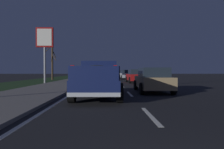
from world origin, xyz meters
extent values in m
plane|color=black|center=(27.00, 0.00, 0.00)|extent=(144.00, 144.00, 0.00)
cube|color=slate|center=(27.00, 5.70, 0.06)|extent=(108.00, 4.00, 0.12)
cube|color=#1E3819|center=(27.00, 10.70, 0.00)|extent=(108.00, 6.00, 0.01)
cube|color=silver|center=(4.92, 0.00, 0.00)|extent=(2.40, 0.14, 0.01)
cube|color=silver|center=(10.42, 0.00, 0.00)|extent=(2.40, 0.14, 0.01)
cube|color=silver|center=(16.25, 0.00, 0.00)|extent=(2.40, 0.14, 0.01)
cube|color=silver|center=(21.45, 0.00, 0.00)|extent=(2.40, 0.14, 0.01)
cube|color=silver|center=(27.42, 0.00, 0.00)|extent=(2.40, 0.14, 0.01)
cube|color=silver|center=(34.37, 0.00, 0.00)|extent=(2.40, 0.14, 0.01)
cube|color=silver|center=(41.00, 0.00, 0.00)|extent=(2.40, 0.14, 0.01)
cube|color=silver|center=(47.94, 0.00, 0.00)|extent=(2.40, 0.14, 0.01)
cube|color=silver|center=(54.88, 0.00, 0.00)|extent=(2.40, 0.14, 0.01)
cube|color=silver|center=(60.48, 0.00, 0.00)|extent=(2.40, 0.14, 0.01)
cube|color=silver|center=(66.01, 0.00, 0.00)|extent=(2.40, 0.14, 0.01)
cube|color=silver|center=(72.59, 0.00, 0.00)|extent=(2.40, 0.14, 0.01)
cube|color=silver|center=(78.31, 0.00, 0.00)|extent=(2.40, 0.14, 0.01)
cube|color=silver|center=(27.00, 3.40, 0.00)|extent=(108.00, 0.14, 0.01)
cube|color=#141E4C|center=(9.09, 1.75, 0.67)|extent=(5.44, 2.10, 0.60)
cube|color=#141E4C|center=(10.28, 1.73, 1.42)|extent=(2.19, 1.88, 0.90)
cube|color=#1E2833|center=(9.23, 1.75, 1.47)|extent=(0.07, 1.44, 0.50)
cube|color=#141E4C|center=(8.03, 2.71, 1.25)|extent=(3.02, 0.13, 0.56)
cube|color=#141E4C|center=(8.00, 0.83, 1.25)|extent=(3.02, 0.13, 0.56)
cube|color=#141E4C|center=(6.43, 1.80, 1.25)|extent=(0.11, 1.88, 0.56)
cube|color=silver|center=(6.43, 1.80, 0.45)|extent=(0.16, 2.00, 0.16)
cube|color=red|center=(6.46, 2.60, 1.45)|extent=(0.06, 0.14, 0.20)
cube|color=red|center=(6.43, 1.00, 1.45)|extent=(0.06, 0.14, 0.20)
ellipsoid|color=#232833|center=(8.01, 1.77, 1.29)|extent=(2.62, 1.57, 0.64)
sphere|color=silver|center=(8.52, 2.12, 1.15)|extent=(0.40, 0.40, 0.40)
sphere|color=beige|center=(7.41, 1.48, 1.13)|extent=(0.34, 0.34, 0.34)
cylinder|color=black|center=(10.89, 2.72, 0.42)|extent=(0.84, 0.28, 0.84)
cylinder|color=black|center=(10.86, 0.72, 0.42)|extent=(0.84, 0.28, 0.84)
cylinder|color=black|center=(7.33, 2.78, 0.42)|extent=(0.84, 0.28, 0.84)
cylinder|color=black|center=(7.29, 0.78, 0.42)|extent=(0.84, 0.28, 0.84)
cube|color=#9E845B|center=(11.59, -1.59, 0.63)|extent=(4.45, 1.92, 0.70)
cube|color=#1E2833|center=(11.34, -1.59, 1.26)|extent=(2.50, 1.65, 0.56)
cylinder|color=black|center=(13.11, -0.73, 0.34)|extent=(0.68, 0.22, 0.68)
cylinder|color=black|center=(13.06, -2.53, 0.34)|extent=(0.68, 0.22, 0.68)
cylinder|color=black|center=(10.11, -0.65, 0.34)|extent=(0.68, 0.22, 0.68)
cylinder|color=black|center=(10.07, -2.45, 0.34)|extent=(0.68, 0.22, 0.68)
cube|color=red|center=(9.44, -1.54, 0.68)|extent=(0.12, 1.51, 0.10)
cube|color=maroon|center=(21.79, -1.99, 0.63)|extent=(4.45, 1.92, 0.70)
cube|color=#1E2833|center=(21.54, -2.00, 1.26)|extent=(2.51, 1.65, 0.56)
cylinder|color=black|center=(23.26, -1.05, 0.34)|extent=(0.68, 0.22, 0.68)
cylinder|color=black|center=(23.32, -2.85, 0.34)|extent=(0.68, 0.22, 0.68)
cylinder|color=black|center=(20.27, -1.13, 0.34)|extent=(0.68, 0.22, 0.68)
cylinder|color=black|center=(20.32, -2.93, 0.34)|extent=(0.68, 0.22, 0.68)
cube|color=red|center=(19.65, -2.05, 0.68)|extent=(0.12, 1.51, 0.10)
cube|color=#B2B5BA|center=(31.52, -1.79, 0.63)|extent=(4.45, 1.92, 0.70)
cube|color=#1E2833|center=(31.27, -1.79, 1.26)|extent=(2.51, 1.65, 0.56)
cylinder|color=black|center=(32.99, -0.85, 0.34)|extent=(0.68, 0.22, 0.68)
cylinder|color=black|center=(33.04, -2.65, 0.34)|extent=(0.68, 0.22, 0.68)
cylinder|color=black|center=(30.00, -0.93, 0.34)|extent=(0.68, 0.22, 0.68)
cylinder|color=black|center=(30.05, -2.73, 0.34)|extent=(0.68, 0.22, 0.68)
cube|color=red|center=(29.37, -1.85, 0.68)|extent=(0.12, 1.51, 0.10)
cube|color=silver|center=(40.69, -1.65, 0.63)|extent=(4.42, 1.86, 0.70)
cube|color=#1E2833|center=(40.44, -1.65, 1.26)|extent=(2.48, 1.62, 0.56)
cylinder|color=black|center=(42.18, -0.73, 0.34)|extent=(0.68, 0.22, 0.68)
cylinder|color=black|center=(42.20, -2.53, 0.34)|extent=(0.68, 0.22, 0.68)
cylinder|color=black|center=(39.18, -0.77, 0.34)|extent=(0.68, 0.22, 0.68)
cylinder|color=black|center=(39.21, -2.57, 0.34)|extent=(0.68, 0.22, 0.68)
cube|color=red|center=(38.54, -1.68, 0.68)|extent=(0.10, 1.51, 0.10)
cylinder|color=#99999E|center=(20.85, 8.33, 3.10)|extent=(0.24, 0.24, 6.19)
cube|color=maroon|center=(20.85, 8.33, 5.09)|extent=(0.24, 1.90, 2.20)
cube|color=silver|center=(20.72, 8.33, 5.09)|extent=(0.04, 1.60, 1.87)
cylinder|color=#423323|center=(28.67, 9.76, 2.49)|extent=(0.28, 0.28, 4.99)
cylinder|color=#423323|center=(28.20, 9.70, 3.17)|extent=(1.02, 0.22, 0.89)
cylinder|color=#423323|center=(28.66, 10.24, 4.84)|extent=(0.12, 1.05, 1.15)
cylinder|color=#423323|center=(29.01, 9.58, 4.01)|extent=(0.77, 0.46, 1.24)
cylinder|color=#423323|center=(28.26, 9.39, 3.45)|extent=(0.85, 0.88, 1.13)
camera|label=1|loc=(-0.77, 1.26, 1.33)|focal=30.87mm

